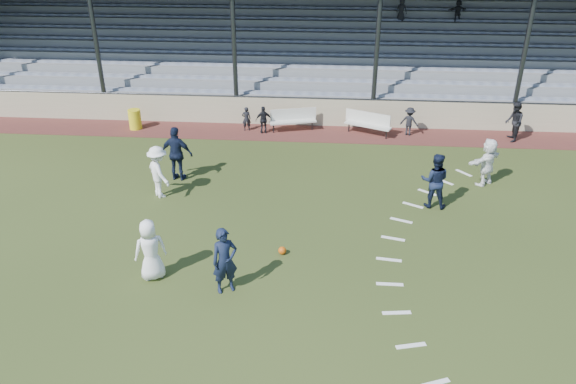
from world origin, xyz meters
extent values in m
plane|color=#2F3C18|center=(0.00, 0.00, 0.00)|extent=(90.00, 90.00, 0.00)
cube|color=#4F231F|center=(0.00, 10.50, 0.01)|extent=(34.00, 2.00, 0.02)
cube|color=tan|center=(0.00, 11.55, 0.60)|extent=(34.00, 0.18, 1.20)
cube|color=silver|center=(-0.42, 10.68, 0.45)|extent=(2.03, 0.92, 0.06)
cube|color=silver|center=(-0.42, 10.90, 0.70)|extent=(1.94, 0.59, 0.54)
cylinder|color=#2D3035|center=(-1.24, 10.46, 0.22)|extent=(0.06, 0.06, 0.40)
cylinder|color=#2D3035|center=(0.40, 10.91, 0.22)|extent=(0.06, 0.06, 0.40)
cube|color=silver|center=(2.75, 10.48, 0.45)|extent=(1.98, 1.20, 0.06)
cube|color=silver|center=(2.75, 10.70, 0.70)|extent=(1.84, 0.89, 0.54)
cylinder|color=#2D3035|center=(1.98, 10.84, 0.22)|extent=(0.06, 0.06, 0.40)
cylinder|color=#2D3035|center=(3.53, 10.13, 0.22)|extent=(0.06, 0.06, 0.40)
cylinder|color=yellow|center=(-7.29, 10.47, 0.45)|extent=(0.53, 0.53, 0.86)
sphere|color=#C9500B|center=(-0.06, 1.20, 0.11)|extent=(0.23, 0.23, 0.23)
imported|color=white|center=(-3.36, -0.15, 0.85)|extent=(0.99, 0.86, 1.71)
imported|color=#121B33|center=(-1.34, -0.56, 0.90)|extent=(0.78, 0.68, 1.79)
imported|color=#121B33|center=(4.56, 4.38, 0.92)|extent=(0.99, 0.82, 1.84)
imported|color=white|center=(-4.44, 4.38, 0.90)|extent=(1.26, 1.31, 1.79)
imported|color=#121B33|center=(-4.16, 5.71, 0.99)|extent=(1.21, 0.64, 1.97)
imported|color=white|center=(6.63, 6.16, 0.85)|extent=(1.52, 1.41, 1.70)
imported|color=black|center=(8.67, 10.32, 0.85)|extent=(0.67, 0.84, 1.65)
imported|color=black|center=(-2.43, 10.64, 0.55)|extent=(0.43, 0.33, 1.05)
imported|color=black|center=(-1.65, 10.40, 0.61)|extent=(0.74, 0.45, 1.18)
imported|color=black|center=(4.50, 10.65, 0.62)|extent=(0.89, 0.69, 1.21)
cube|color=gray|center=(0.00, 12.10, 0.60)|extent=(34.00, 0.80, 1.20)
cube|color=gray|center=(0.00, 12.20, 1.25)|extent=(33.00, 0.28, 0.10)
cube|color=gray|center=(0.00, 12.90, 0.80)|extent=(34.00, 0.80, 1.60)
cube|color=gray|center=(0.00, 13.00, 1.65)|extent=(33.00, 0.28, 0.10)
cube|color=gray|center=(0.00, 13.70, 1.00)|extent=(34.00, 0.80, 2.00)
cube|color=gray|center=(0.00, 13.80, 2.05)|extent=(33.00, 0.28, 0.10)
cube|color=gray|center=(0.00, 14.50, 1.20)|extent=(34.00, 0.80, 2.40)
cube|color=gray|center=(0.00, 14.60, 2.45)|extent=(33.00, 0.28, 0.10)
cube|color=gray|center=(0.00, 15.30, 1.40)|extent=(34.00, 0.80, 2.80)
cube|color=gray|center=(0.00, 15.40, 2.85)|extent=(33.00, 0.28, 0.10)
cube|color=gray|center=(0.00, 16.10, 1.60)|extent=(34.00, 0.80, 3.20)
cube|color=gray|center=(0.00, 16.20, 3.25)|extent=(33.00, 0.28, 0.10)
cube|color=gray|center=(0.00, 16.90, 1.80)|extent=(34.00, 0.80, 3.60)
cube|color=gray|center=(0.00, 17.00, 3.65)|extent=(33.00, 0.28, 0.10)
cube|color=gray|center=(0.00, 17.70, 2.00)|extent=(34.00, 0.80, 4.00)
cube|color=gray|center=(0.00, 17.80, 4.05)|extent=(33.00, 0.28, 0.10)
cube|color=gray|center=(0.00, 18.50, 2.20)|extent=(34.00, 0.80, 4.40)
cube|color=gray|center=(0.00, 19.10, 3.20)|extent=(34.00, 0.40, 6.40)
cylinder|color=#2D3035|center=(-9.00, 11.65, 3.25)|extent=(0.20, 0.20, 6.50)
cylinder|color=#2D3035|center=(-3.00, 11.65, 3.25)|extent=(0.20, 0.20, 6.50)
cylinder|color=#2D3035|center=(3.00, 11.65, 3.25)|extent=(0.20, 0.20, 6.50)
cylinder|color=#2D3035|center=(9.00, 11.65, 3.25)|extent=(0.20, 0.20, 6.50)
cylinder|color=#2D3035|center=(0.00, 11.55, 1.25)|extent=(34.00, 0.05, 0.05)
imported|color=black|center=(4.48, 16.94, 4.13)|extent=(0.61, 0.51, 1.06)
imported|color=black|center=(7.21, 16.94, 4.11)|extent=(1.00, 0.55, 1.03)
cube|color=white|center=(6.12, 7.01, 0.01)|extent=(0.54, 0.61, 0.01)
cube|color=white|center=(5.29, 6.22, 0.01)|extent=(0.59, 0.56, 0.01)
cube|color=white|center=(4.57, 5.34, 0.01)|extent=(0.64, 0.51, 0.01)
cube|color=white|center=(3.96, 4.38, 0.01)|extent=(0.67, 0.44, 0.01)
cube|color=white|center=(3.48, 3.34, 0.01)|extent=(0.70, 0.37, 0.01)
cube|color=white|center=(3.13, 2.26, 0.01)|extent=(0.71, 0.29, 0.01)
cube|color=white|center=(2.92, 1.14, 0.01)|extent=(0.71, 0.21, 0.01)
cube|color=white|center=(2.85, 0.00, 0.01)|extent=(0.70, 0.12, 0.01)
cube|color=white|center=(2.92, -1.14, 0.01)|extent=(0.71, 0.21, 0.01)
cube|color=white|center=(3.13, -2.26, 0.01)|extent=(0.71, 0.29, 0.01)
cube|color=white|center=(3.48, -3.34, 0.01)|extent=(0.70, 0.37, 0.01)
camera|label=1|loc=(1.13, -12.00, 8.84)|focal=35.00mm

